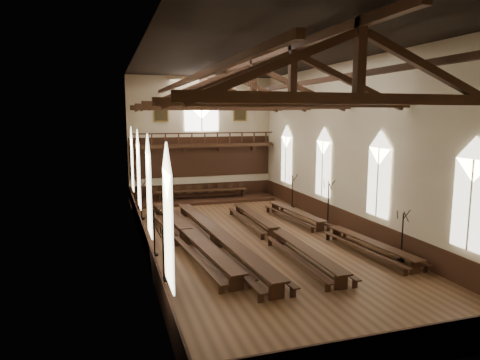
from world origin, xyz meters
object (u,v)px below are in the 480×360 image
Objects in this scene: refectory_row_c at (277,232)px; candelabrum_right_near at (402,246)px; candelabrum_right_far at (292,198)px; refectory_row_a at (186,233)px; candelabrum_left_mid at (154,241)px; refectory_row_b at (217,235)px; candelabrum_left_far at (141,207)px; high_table at (202,191)px; dais at (202,200)px; candelabrum_left_near at (164,265)px; refectory_row_d at (328,227)px; candelabrum_right_mid at (328,211)px.

candelabrum_right_near reaches higher than refectory_row_c.
refectory_row_a is at bearing -144.81° from candelabrum_right_far.
refectory_row_b is at bearing 9.51° from candelabrum_left_mid.
candelabrum_left_far is at bearing 131.85° from refectory_row_c.
high_table is at bearing 109.27° from candelabrum_right_near.
high_table is (-0.00, -0.00, 0.68)m from dais.
candelabrum_right_near is 12.50m from candelabrum_right_far.
high_table is 16.86m from candelabrum_left_near.
high_table is 17.95m from candelabrum_right_near.
dais is at bearing 43.15° from candelabrum_left_far.
high_table is 2.95× the size of candelabrum_left_mid.
refectory_row_d is (8.06, -1.01, -0.07)m from refectory_row_a.
dais is 4.04× the size of candelabrum_left_far.
candelabrum_right_mid reaches higher than refectory_row_a.
candelabrum_right_far is at bearing -36.89° from high_table.
dais is at bearing 120.98° from candelabrum_right_mid.
candelabrum_left_far reaches higher than refectory_row_d.
candelabrum_left_far is (-6.64, 7.41, 0.32)m from refectory_row_c.
candelabrum_right_mid is (7.75, 2.17, 0.29)m from refectory_row_b.
high_table reaches higher than refectory_row_c.
candelabrum_left_near is at bearing -107.88° from dais.
refectory_row_a is 1.30× the size of dais.
candelabrum_left_near reaches higher than high_table.
refectory_row_a is 2.53m from candelabrum_left_mid.
refectory_row_b is 1.05× the size of refectory_row_c.
candelabrum_left_near is at bearing -150.91° from candelabrum_right_mid.
candelabrum_left_mid reaches higher than refectory_row_d.
candelabrum_left_near is at bearing -133.74° from candelabrum_right_far.
candelabrum_right_near is at bearing -4.65° from candelabrum_left_near.
refectory_row_a is at bearing 142.81° from refectory_row_b.
high_table reaches higher than refectory_row_b.
candelabrum_left_mid is at bearing -176.27° from refectory_row_d.
refectory_row_b is 3.40m from candelabrum_left_mid.
refectory_row_a is at bearing 172.83° from refectory_row_d.
dais is 0.68m from high_table.
candelabrum_left_far reaches higher than candelabrum_left_mid.
refectory_row_c is at bearing 133.62° from candelabrum_right_near.
candelabrum_left_far is at bearing 107.29° from refectory_row_a.
refectory_row_c is 6.65m from candelabrum_left_mid.
refectory_row_c is at bearing -48.15° from candelabrum_left_far.
refectory_row_d is (3.32, 0.31, -0.04)m from refectory_row_c.
candelabrum_right_mid is at bearing 90.00° from candelabrum_right_near.
refectory_row_b is at bearing -164.34° from candelabrum_right_mid.
refectory_row_c is at bearing -151.76° from candelabrum_right_mid.
high_table is at bearing 81.36° from refectory_row_b.
candelabrum_right_far is (5.92, -4.45, -0.03)m from high_table.
refectory_row_c is at bearing -174.63° from refectory_row_d.
candelabrum_right_mid is (5.92, -9.87, 0.09)m from high_table.
candelabrum_right_near is 0.86× the size of candelabrum_right_mid.
candelabrum_right_far is (11.10, 8.15, 0.01)m from candelabrum_left_mid.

